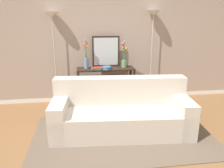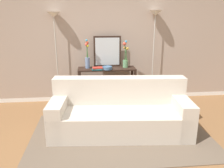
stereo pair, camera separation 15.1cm
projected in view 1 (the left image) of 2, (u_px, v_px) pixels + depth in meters
The scene contains 13 objects.
ground_plane at pixel (122, 151), 3.26m from camera, with size 16.00×16.00×0.02m, color brown.
back_wall at pixel (104, 39), 4.96m from camera, with size 12.00×0.15×2.80m.
area_rug at pixel (122, 135), 3.68m from camera, with size 2.88×1.78×0.01m.
couch at pixel (121, 113), 3.75m from camera, with size 2.30×1.03×0.88m.
console_table at pixel (106, 79), 4.85m from camera, with size 1.22×0.39×0.81m.
floor_lamp_left at pixel (53, 33), 4.57m from camera, with size 0.28×0.28×1.96m.
floor_lamp_right at pixel (153, 31), 4.84m from camera, with size 0.28×0.28×1.99m.
wall_mirror at pixel (106, 51), 4.84m from camera, with size 0.59×0.02×0.66m.
vase_tall_flowers at pixel (86, 58), 4.70m from camera, with size 0.10×0.13×0.61m.
vase_short_flowers at pixel (124, 57), 4.79m from camera, with size 0.13×0.12×0.58m.
fruit_bowl at pixel (106, 68), 4.65m from camera, with size 0.20×0.20×0.07m.
book_stack at pixel (96, 69), 4.62m from camera, with size 0.22×0.16×0.05m.
book_row_under_console at pixel (93, 102), 4.96m from camera, with size 0.42×0.17×0.13m.
Camera 1 is at (-0.53, -2.79, 1.87)m, focal length 36.00 mm.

